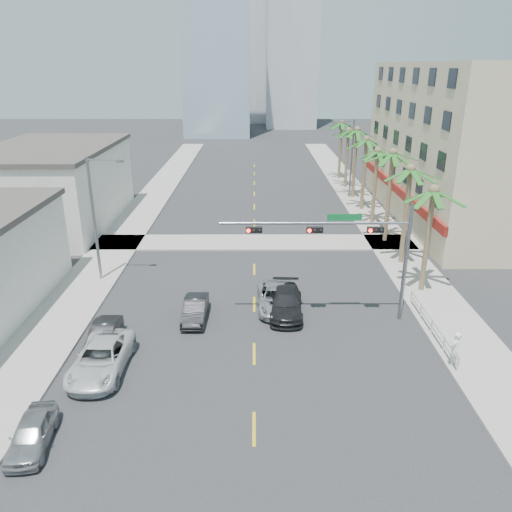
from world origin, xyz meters
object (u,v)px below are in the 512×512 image
(car_parked_far, at_px, (101,358))
(car_lane_left, at_px, (195,309))
(car_lane_center, at_px, (276,298))
(pedestrian, at_px, (455,349))
(car_lane_right, at_px, (286,303))
(car_parked_near, at_px, (32,433))
(car_parked_mid, at_px, (104,335))
(traffic_signal_mast, at_px, (353,242))

(car_parked_far, height_order, car_lane_left, car_parked_far)
(car_lane_center, relative_size, pedestrian, 2.61)
(car_lane_left, xyz_separation_m, car_lane_right, (5.64, 0.74, 0.08))
(pedestrian, bearing_deg, car_lane_center, -80.73)
(car_lane_left, relative_size, car_lane_center, 0.79)
(car_parked_near, height_order, car_parked_mid, car_parked_mid)
(car_lane_center, height_order, car_lane_right, car_lane_right)
(car_lane_center, bearing_deg, car_parked_mid, -155.90)
(car_parked_far, xyz_separation_m, car_lane_center, (9.19, 7.14, -0.06))
(traffic_signal_mast, distance_m, car_lane_center, 6.39)
(car_lane_left, xyz_separation_m, pedestrian, (13.94, -5.37, 0.46))
(car_parked_mid, height_order, pedestrian, pedestrian)
(car_parked_mid, height_order, car_parked_far, car_parked_far)
(traffic_signal_mast, xyz_separation_m, car_parked_mid, (-14.19, -3.00, -4.43))
(car_parked_near, relative_size, car_lane_right, 0.73)
(traffic_signal_mast, bearing_deg, car_parked_mid, -168.06)
(car_lane_right, bearing_deg, car_parked_mid, -157.22)
(car_parked_far, xyz_separation_m, pedestrian, (18.10, 0.27, 0.36))
(traffic_signal_mast, bearing_deg, car_lane_right, 167.93)
(car_parked_near, distance_m, pedestrian, 20.22)
(traffic_signal_mast, height_order, car_parked_near, traffic_signal_mast)
(car_lane_center, bearing_deg, car_lane_right, -52.06)
(car_lane_left, relative_size, car_lane_right, 0.78)
(pedestrian, bearing_deg, car_lane_right, -79.47)
(car_parked_near, bearing_deg, traffic_signal_mast, 29.88)
(car_lane_left, bearing_deg, car_parked_mid, -146.93)
(car_lane_left, bearing_deg, car_lane_right, 7.80)
(car_lane_center, relative_size, car_lane_right, 0.99)
(car_parked_far, distance_m, car_lane_left, 7.01)
(car_parked_far, xyz_separation_m, car_lane_left, (4.16, 5.64, -0.10))
(car_lane_left, distance_m, car_lane_right, 5.69)
(car_lane_right, relative_size, pedestrian, 2.63)
(car_parked_far, height_order, pedestrian, pedestrian)
(car_parked_near, bearing_deg, car_lane_right, 40.18)
(car_parked_mid, bearing_deg, pedestrian, -7.71)
(car_lane_left, bearing_deg, traffic_signal_mast, -0.11)
(car_parked_far, bearing_deg, car_parked_near, -102.83)
(traffic_signal_mast, distance_m, car_parked_mid, 15.16)
(car_parked_near, xyz_separation_m, car_parked_mid, (0.71, 7.93, 0.01))
(car_parked_near, distance_m, car_lane_center, 16.33)
(car_lane_center, bearing_deg, car_parked_far, -143.05)
(traffic_signal_mast, height_order, car_lane_center, traffic_signal_mast)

